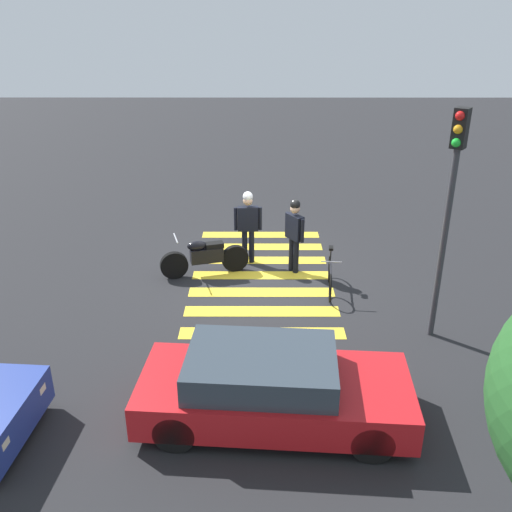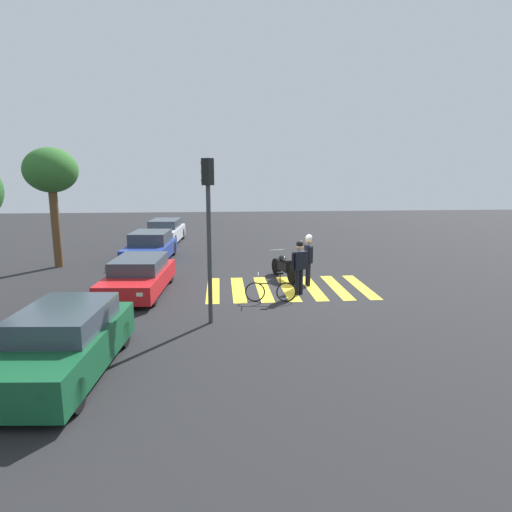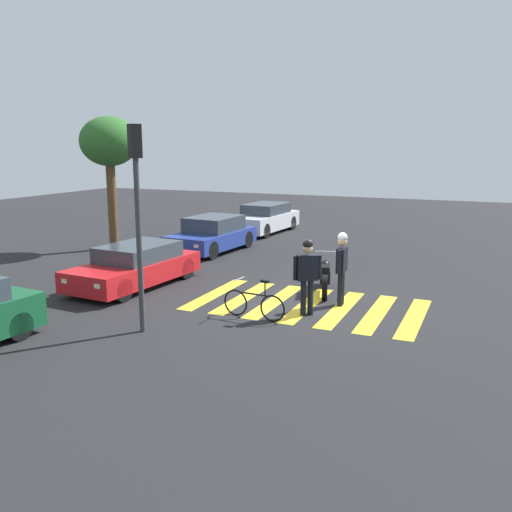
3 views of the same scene
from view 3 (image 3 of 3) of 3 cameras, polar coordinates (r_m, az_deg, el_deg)
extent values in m
plane|color=#232326|center=(14.36, 5.33, -5.09)|extent=(60.00, 60.00, 0.00)
cylinder|color=black|center=(16.27, 7.22, -1.90)|extent=(0.69, 0.32, 0.68)
cylinder|color=black|center=(14.80, 7.15, -3.26)|extent=(0.69, 0.32, 0.68)
cube|color=black|center=(15.44, 7.20, -1.95)|extent=(0.85, 0.49, 0.36)
ellipsoid|color=black|center=(15.61, 7.24, -0.79)|extent=(0.53, 0.36, 0.24)
cube|color=black|center=(15.20, 7.22, -1.24)|extent=(0.49, 0.35, 0.12)
cylinder|color=#A5A5AD|center=(16.05, 7.28, 0.46)|extent=(0.20, 0.61, 0.04)
torus|color=black|center=(13.37, -2.13, -4.85)|extent=(0.11, 0.65, 0.65)
torus|color=black|center=(12.89, 1.72, -5.47)|extent=(0.11, 0.65, 0.65)
cylinder|color=black|center=(13.05, -0.24, -3.98)|extent=(0.12, 0.79, 0.04)
cylinder|color=black|center=(12.86, 0.94, -3.43)|extent=(0.04, 0.04, 0.34)
cube|color=black|center=(12.82, 0.94, -2.65)|extent=(0.12, 0.21, 0.06)
cylinder|color=#99999E|center=(13.17, -1.77, -2.41)|extent=(0.46, 0.07, 0.03)
cylinder|color=black|center=(13.45, 5.67, -4.31)|extent=(0.14, 0.14, 0.88)
cylinder|color=black|center=(13.40, 4.93, -4.35)|extent=(0.14, 0.14, 0.88)
cube|color=black|center=(13.24, 5.36, -1.22)|extent=(0.45, 0.54, 0.62)
sphere|color=tan|center=(13.15, 5.40, 0.78)|extent=(0.24, 0.24, 0.24)
cylinder|color=black|center=(13.33, 6.62, -1.16)|extent=(0.09, 0.09, 0.59)
cylinder|color=black|center=(13.16, 4.08, -1.27)|extent=(0.09, 0.09, 0.59)
sphere|color=black|center=(13.13, 5.41, 1.24)|extent=(0.25, 0.25, 0.25)
cylinder|color=black|center=(14.25, 8.73, -3.45)|extent=(0.14, 0.14, 0.89)
cylinder|color=black|center=(14.42, 8.89, -3.28)|extent=(0.14, 0.14, 0.89)
cube|color=black|center=(14.16, 8.91, -0.40)|extent=(0.53, 0.22, 0.63)
sphere|color=tan|center=(14.07, 8.97, 1.49)|extent=(0.24, 0.24, 0.24)
cylinder|color=black|center=(13.87, 8.63, -0.65)|extent=(0.09, 0.09, 0.60)
cylinder|color=black|center=(14.46, 9.17, -0.17)|extent=(0.09, 0.09, 0.60)
sphere|color=white|center=(14.05, 8.98, 1.93)|extent=(0.25, 0.25, 0.25)
cube|color=yellow|center=(13.80, 16.09, -6.18)|extent=(3.39, 0.45, 0.01)
cube|color=yellow|center=(13.93, 12.41, -5.82)|extent=(3.39, 0.45, 0.01)
cube|color=yellow|center=(14.12, 8.81, -5.45)|extent=(3.39, 0.45, 0.01)
cube|color=yellow|center=(14.36, 5.33, -5.07)|extent=(3.39, 0.45, 0.01)
cube|color=yellow|center=(14.65, 1.98, -4.69)|extent=(3.39, 0.45, 0.01)
cube|color=yellow|center=(14.99, -1.23, -4.31)|extent=(3.39, 0.45, 0.01)
cube|color=yellow|center=(15.38, -4.28, -3.93)|extent=(3.39, 0.45, 0.01)
cylinder|color=black|center=(12.77, -23.46, -6.70)|extent=(0.63, 0.26, 0.62)
cylinder|color=black|center=(14.92, -13.75, -3.47)|extent=(0.65, 0.27, 0.64)
cylinder|color=black|center=(15.99, -18.01, -2.71)|extent=(0.65, 0.27, 0.64)
cylinder|color=black|center=(17.13, -7.35, -1.31)|extent=(0.65, 0.27, 0.64)
cylinder|color=black|center=(18.07, -11.46, -0.77)|extent=(0.65, 0.27, 0.64)
cube|color=red|center=(16.45, -12.52, -1.49)|extent=(4.38, 2.11, 0.59)
cube|color=#333D47|center=(16.51, -12.12, 0.43)|extent=(2.41, 1.75, 0.46)
cube|color=#F2EDCC|center=(14.55, -16.10, -3.01)|extent=(0.09, 0.21, 0.12)
cube|color=#F2EDCC|center=(15.36, -19.21, -2.45)|extent=(0.09, 0.21, 0.12)
cylinder|color=black|center=(19.88, -4.66, 0.59)|extent=(0.69, 0.27, 0.68)
cylinder|color=black|center=(20.80, -8.54, 0.99)|extent=(0.69, 0.27, 0.68)
cylinder|color=black|center=(22.14, -0.96, 1.75)|extent=(0.69, 0.27, 0.68)
cylinder|color=black|center=(22.97, -4.61, 2.07)|extent=(0.69, 0.27, 0.68)
cube|color=navy|center=(21.40, -4.64, 1.77)|extent=(4.05, 2.16, 0.60)
cube|color=#333D47|center=(21.47, -4.38, 3.38)|extent=(2.24, 1.81, 0.56)
cube|color=#F2EDCC|center=(19.47, -6.17, 1.04)|extent=(0.09, 0.21, 0.12)
cube|color=#F2EDCC|center=(20.16, -9.02, 1.33)|extent=(0.09, 0.21, 0.12)
cylinder|color=black|center=(24.36, 0.94, 2.63)|extent=(0.68, 0.27, 0.66)
cylinder|color=black|center=(25.10, -2.25, 2.89)|extent=(0.68, 0.27, 0.66)
cylinder|color=black|center=(26.95, 3.72, 3.47)|extent=(0.68, 0.27, 0.66)
cylinder|color=black|center=(27.62, 0.76, 3.69)|extent=(0.68, 0.27, 0.66)
cube|color=silver|center=(25.96, 0.84, 3.63)|extent=(4.37, 2.09, 0.70)
cube|color=#333D47|center=(26.08, 1.06, 4.96)|extent=(2.41, 1.73, 0.47)
cube|color=#F2EDCC|center=(23.85, -0.21, 3.18)|extent=(0.09, 0.21, 0.12)
cube|color=#F2EDCC|center=(24.40, -2.58, 3.36)|extent=(0.09, 0.21, 0.12)
cylinder|color=#38383D|center=(12.13, -12.02, 0.87)|extent=(0.12, 0.12, 3.81)
cube|color=black|center=(11.93, -12.48, 11.57)|extent=(0.34, 0.34, 0.70)
sphere|color=red|center=(12.06, -12.73, 12.65)|extent=(0.16, 0.16, 0.16)
sphere|color=orange|center=(12.05, -12.68, 11.56)|extent=(0.16, 0.16, 0.16)
sphere|color=green|center=(12.05, -12.63, 10.47)|extent=(0.16, 0.16, 0.16)
cylinder|color=brown|center=(22.43, -14.69, 4.98)|extent=(0.36, 0.36, 3.37)
ellipsoid|color=#2D6628|center=(22.30, -15.03, 11.44)|extent=(2.23, 2.23, 1.90)
camera|label=1|loc=(21.38, -29.09, 15.41)|focal=39.17mm
camera|label=2|loc=(6.96, -83.22, 2.19)|focal=30.50mm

